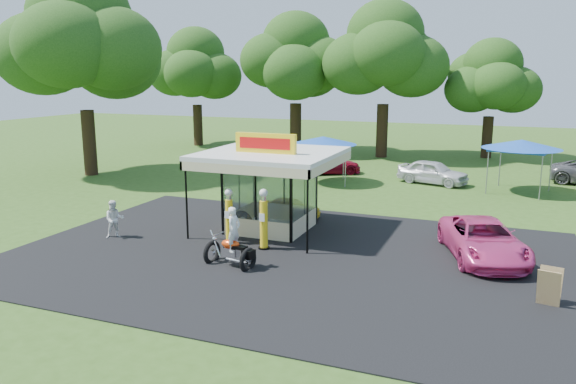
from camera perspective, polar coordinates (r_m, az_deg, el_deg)
name	(u,v)px	position (r m, az deg, el deg)	size (l,w,h in m)	color
ground	(267,274)	(18.91, -2.18, -8.31)	(120.00, 120.00, 0.00)	#315019
asphalt_apron	(289,256)	(20.64, 0.08, -6.48)	(20.00, 14.00, 0.04)	black
gas_station_kiosk	(271,189)	(23.60, -1.75, 0.31)	(5.40, 5.40, 4.18)	white
gas_pump_left	(229,218)	(21.90, -6.00, -2.62)	(0.41, 0.41, 2.21)	black
gas_pump_right	(264,221)	(21.10, -2.48, -2.94)	(0.44, 0.44, 2.35)	black
motorcycle	(232,243)	(19.39, -5.67, -5.16)	(1.93, 1.16, 2.21)	black
spare_tires	(242,221)	(23.82, -4.71, -2.97)	(1.09, 0.91, 0.87)	black
a_frame_sign	(549,287)	(17.88, 25.01, -8.77)	(0.66, 0.66, 1.11)	#593819
kiosk_car	(290,208)	(25.87, 0.21, -1.60)	(1.13, 2.82, 0.96)	yellow
pink_sedan	(483,240)	(21.36, 19.22, -4.61)	(2.33, 5.06, 1.41)	#D73A81
spectator_west	(114,219)	(23.69, -17.22, -2.67)	(0.76, 0.59, 1.57)	white
bg_car_a	(258,159)	(39.24, -3.06, 3.35)	(1.43, 4.11, 1.36)	silver
bg_car_b	(327,164)	(37.37, 3.97, 2.86)	(1.83, 4.49, 1.30)	maroon
bg_car_c	(433,172)	(34.93, 14.50, 1.97)	(1.69, 4.20, 1.43)	silver
tent_west	(323,141)	(33.95, 3.58, 5.21)	(4.06, 4.06, 2.84)	gray
tent_east	(522,145)	(33.60, 22.64, 4.46)	(4.26, 4.26, 2.98)	gray
oak_far_a	(196,72)	(52.56, -9.31, 11.91)	(8.79, 8.79, 10.42)	black
oak_far_b	(296,65)	(47.50, 0.79, 12.76)	(9.46, 9.46, 11.28)	black
oak_far_c	(384,61)	(45.03, 9.77, 13.03)	(10.04, 10.04, 11.83)	black
oak_far_d	(491,84)	(46.74, 19.93, 10.29)	(7.57, 7.57, 9.01)	black
oak_near	(83,52)	(38.69, -20.13, 13.17)	(10.86, 10.86, 12.50)	black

